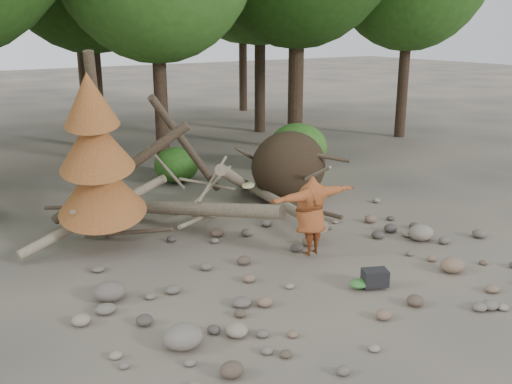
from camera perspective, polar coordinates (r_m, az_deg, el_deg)
ground at (r=11.62m, az=5.62°, el=-8.11°), size 120.00×120.00×0.00m
deadfall_pile at (r=15.66m, az=1.73°, el=2.14°), size 8.55×5.24×3.30m
dead_conifer at (r=12.38m, az=-15.63°, el=3.21°), size 2.06×2.16×4.35m
bush_mid at (r=18.15m, az=-7.96°, el=2.70°), size 1.40×1.40×1.12m
bush_right at (r=19.59m, az=4.20°, el=4.55°), size 2.00×2.00×1.60m
frisbee_thrower at (r=12.08m, az=5.49°, el=-2.33°), size 2.86×0.66×1.84m
backpack at (r=11.14m, az=11.79°, el=-8.65°), size 0.56×0.48×0.31m
cloth_green at (r=11.06m, az=10.26°, el=-9.23°), size 0.39×0.32×0.15m
cloth_orange at (r=11.34m, az=11.86°, el=-8.73°), size 0.31×0.26×0.11m
boulder_front_left at (r=9.13m, az=-7.31°, el=-14.15°), size 0.62×0.56×0.37m
boulder_front_right at (r=12.24m, az=19.04°, el=-6.92°), size 0.50×0.45×0.30m
boulder_mid_right at (r=13.76m, az=16.16°, el=-3.93°), size 0.60×0.54×0.36m
boulder_mid_left at (r=10.78m, az=-14.41°, el=-9.60°), size 0.58×0.52×0.35m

